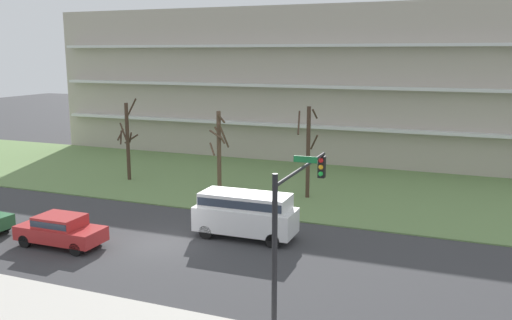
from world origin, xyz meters
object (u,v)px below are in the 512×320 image
tree_far_left (127,140)px  traffic_signal_mast (296,209)px  tree_center (308,150)px  sedan_red_center_right (61,229)px  tree_left (219,148)px  van_white_center_left (245,212)px

tree_far_left → traffic_signal_mast: tree_far_left is taller
tree_center → traffic_signal_mast: bearing=-75.3°
sedan_red_center_right → traffic_signal_mast: bearing=-11.0°
traffic_signal_mast → tree_left: bearing=123.8°
tree_left → tree_far_left: bearing=-179.2°
tree_far_left → tree_left: (7.44, 0.11, -0.15)m
tree_left → van_white_center_left: tree_left is taller
tree_far_left → tree_center: bearing=-0.1°
tree_center → sedan_red_center_right: 15.95m
tree_far_left → traffic_signal_mast: (17.93, -15.55, 0.87)m
tree_far_left → van_white_center_left: bearing=-33.5°
tree_far_left → traffic_signal_mast: size_ratio=1.01×
sedan_red_center_right → tree_left: bearing=79.7°
tree_left → tree_center: (6.43, -0.13, 0.28)m
sedan_red_center_right → traffic_signal_mast: 13.40m
tree_left → sedan_red_center_right: 13.62m
tree_far_left → tree_left: tree_far_left is taller
tree_left → tree_center: bearing=-1.2°
tree_left → van_white_center_left: 10.53m
sedan_red_center_right → traffic_signal_mast: size_ratio=0.72×
tree_center → van_white_center_left: size_ratio=1.16×
van_white_center_left → traffic_signal_mast: traffic_signal_mast is taller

